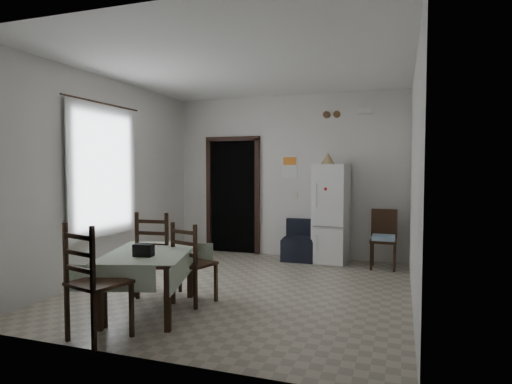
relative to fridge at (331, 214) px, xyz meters
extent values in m
plane|color=#A69C88|center=(-0.84, -1.93, -0.83)|extent=(4.50, 4.50, 0.00)
cube|color=black|center=(-1.89, 0.53, 0.22)|extent=(0.90, 0.45, 2.10)
cube|color=black|center=(-2.38, 0.29, 0.22)|extent=(0.08, 0.10, 2.18)
cube|color=black|center=(-1.40, 0.29, 0.22)|extent=(0.08, 0.10, 2.18)
cube|color=black|center=(-1.89, 0.29, 1.31)|extent=(1.06, 0.10, 0.08)
cube|color=silver|center=(-2.99, -2.13, 0.72)|extent=(0.10, 1.20, 1.60)
cube|color=silver|center=(-2.88, -2.13, 0.72)|extent=(0.02, 1.45, 1.85)
cylinder|color=black|center=(-2.87, -2.13, 1.67)|extent=(0.02, 1.60, 0.02)
cube|color=white|center=(-0.79, 0.31, 0.79)|extent=(0.28, 0.02, 0.40)
cube|color=orange|center=(-0.79, 0.30, 0.89)|extent=(0.24, 0.01, 0.14)
cube|color=beige|center=(-0.69, 0.31, 0.27)|extent=(0.08, 0.02, 0.12)
cylinder|color=brown|center=(-0.14, 0.30, 1.69)|extent=(0.12, 0.03, 0.12)
cylinder|color=brown|center=(0.04, 0.30, 1.69)|extent=(0.12, 0.03, 0.12)
cube|color=white|center=(0.51, 0.28, 1.72)|extent=(0.25, 0.07, 0.09)
cone|color=tan|center=(-0.07, 0.02, 0.92)|extent=(0.24, 0.24, 0.19)
cube|color=black|center=(-1.41, -3.39, -0.09)|extent=(0.21, 0.14, 0.13)
camera|label=1|loc=(1.12, -7.17, 0.75)|focal=30.00mm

